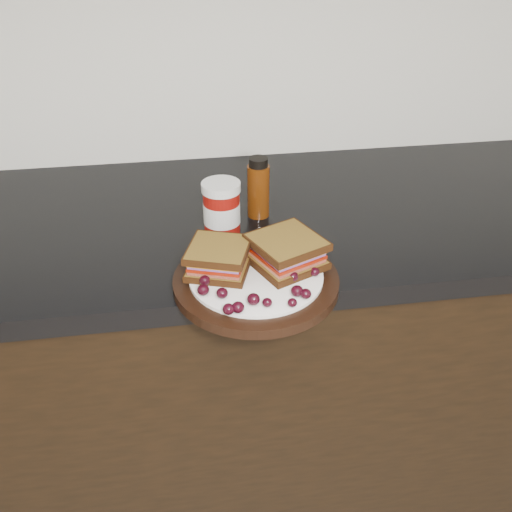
{
  "coord_description": "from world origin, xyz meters",
  "views": [
    {
      "loc": [
        0.12,
        0.66,
        1.47
      ],
      "look_at": [
        0.23,
        1.44,
        0.96
      ],
      "focal_mm": 40.0,
      "sensor_mm": 36.0,
      "label": 1
    }
  ],
  "objects": [
    {
      "name": "grape_17",
      "position": [
        0.15,
        1.42,
        0.93
      ],
      "size": [
        0.02,
        0.02,
        0.02
      ],
      "primitive_type": "ellipsoid",
      "color": "black",
      "rests_on": "plate"
    },
    {
      "name": "grape_2",
      "position": [
        0.18,
        1.34,
        0.93
      ],
      "size": [
        0.02,
        0.02,
        0.02
      ],
      "primitive_type": "ellipsoid",
      "color": "black",
      "rests_on": "plate"
    },
    {
      "name": "plate",
      "position": [
        0.23,
        1.44,
        0.91
      ],
      "size": [
        0.28,
        0.28,
        0.02
      ],
      "primitive_type": "cylinder",
      "color": "black",
      "rests_on": "countertop"
    },
    {
      "name": "grape_0",
      "position": [
        0.14,
        1.39,
        0.93
      ],
      "size": [
        0.02,
        0.02,
        0.02
      ],
      "primitive_type": "ellipsoid",
      "color": "black",
      "rests_on": "plate"
    },
    {
      "name": "grape_3",
      "position": [
        0.19,
        1.34,
        0.93
      ],
      "size": [
        0.02,
        0.02,
        0.02
      ],
      "primitive_type": "ellipsoid",
      "color": "black",
      "rests_on": "plate"
    },
    {
      "name": "grape_14",
      "position": [
        0.17,
        1.48,
        0.93
      ],
      "size": [
        0.02,
        0.02,
        0.02
      ],
      "primitive_type": "ellipsoid",
      "color": "black",
      "rests_on": "plate"
    },
    {
      "name": "grape_7",
      "position": [
        0.3,
        1.36,
        0.93
      ],
      "size": [
        0.02,
        0.02,
        0.02
      ],
      "primitive_type": "ellipsoid",
      "color": "black",
      "rests_on": "plate"
    },
    {
      "name": "grape_9",
      "position": [
        0.29,
        1.41,
        0.93
      ],
      "size": [
        0.02,
        0.02,
        0.02
      ],
      "primitive_type": "ellipsoid",
      "color": "black",
      "rests_on": "plate"
    },
    {
      "name": "sandwich_right",
      "position": [
        0.29,
        1.46,
        0.95
      ],
      "size": [
        0.15,
        0.15,
        0.05
      ],
      "primitive_type": null,
      "rotation": [
        0.0,
        0.0,
        0.42
      ],
      "color": "brown",
      "rests_on": "plate"
    },
    {
      "name": "grape_11",
      "position": [
        0.3,
        1.44,
        0.93
      ],
      "size": [
        0.02,
        0.02,
        0.02
      ],
      "primitive_type": "ellipsoid",
      "color": "black",
      "rests_on": "plate"
    },
    {
      "name": "grape_6",
      "position": [
        0.28,
        1.34,
        0.93
      ],
      "size": [
        0.02,
        0.02,
        0.01
      ],
      "primitive_type": "ellipsoid",
      "color": "black",
      "rests_on": "plate"
    },
    {
      "name": "grape_5",
      "position": [
        0.24,
        1.35,
        0.93
      ],
      "size": [
        0.02,
        0.02,
        0.01
      ],
      "primitive_type": "ellipsoid",
      "color": "black",
      "rests_on": "plate"
    },
    {
      "name": "base_cabinets",
      "position": [
        0.0,
        1.7,
        0.43
      ],
      "size": [
        3.96,
        0.58,
        0.86
      ],
      "primitive_type": "cube",
      "color": "black",
      "rests_on": "ground_plane"
    },
    {
      "name": "grape_8",
      "position": [
        0.29,
        1.37,
        0.93
      ],
      "size": [
        0.02,
        0.02,
        0.02
      ],
      "primitive_type": "ellipsoid",
      "color": "black",
      "rests_on": "plate"
    },
    {
      "name": "grape_10",
      "position": [
        0.33,
        1.42,
        0.93
      ],
      "size": [
        0.02,
        0.02,
        0.02
      ],
      "primitive_type": "ellipsoid",
      "color": "black",
      "rests_on": "plate"
    },
    {
      "name": "grape_12",
      "position": [
        0.31,
        1.46,
        0.93
      ],
      "size": [
        0.02,
        0.02,
        0.02
      ],
      "primitive_type": "ellipsoid",
      "color": "black",
      "rests_on": "plate"
    },
    {
      "name": "oil_bottle",
      "position": [
        0.28,
        1.69,
        0.96
      ],
      "size": [
        0.05,
        0.05,
        0.13
      ],
      "primitive_type": "cylinder",
      "rotation": [
        0.0,
        0.0,
        -0.13
      ],
      "color": "#4C2107",
      "rests_on": "countertop"
    },
    {
      "name": "grape_15",
      "position": [
        0.17,
        1.46,
        0.93
      ],
      "size": [
        0.02,
        0.02,
        0.02
      ],
      "primitive_type": "ellipsoid",
      "color": "black",
      "rests_on": "plate"
    },
    {
      "name": "grape_1",
      "position": [
        0.17,
        1.38,
        0.93
      ],
      "size": [
        0.02,
        0.02,
        0.02
      ],
      "primitive_type": "ellipsoid",
      "color": "black",
      "rests_on": "plate"
    },
    {
      "name": "grape_19",
      "position": [
        0.16,
        1.46,
        0.93
      ],
      "size": [
        0.02,
        0.02,
        0.02
      ],
      "primitive_type": "ellipsoid",
      "color": "black",
      "rests_on": "plate"
    },
    {
      "name": "grape_20",
      "position": [
        0.17,
        1.43,
        0.93
      ],
      "size": [
        0.02,
        0.02,
        0.02
      ],
      "primitive_type": "ellipsoid",
      "color": "black",
      "rests_on": "plate"
    },
    {
      "name": "grape_16",
      "position": [
        0.15,
        1.44,
        0.93
      ],
      "size": [
        0.02,
        0.02,
        0.02
      ],
      "primitive_type": "ellipsoid",
      "color": "black",
      "rests_on": "plate"
    },
    {
      "name": "countertop",
      "position": [
        0.0,
        1.7,
        0.88
      ],
      "size": [
        3.98,
        0.6,
        0.04
      ],
      "primitive_type": "cube",
      "color": "black",
      "rests_on": "base_cabinets"
    },
    {
      "name": "grape_4",
      "position": [
        0.22,
        1.36,
        0.93
      ],
      "size": [
        0.02,
        0.02,
        0.02
      ],
      "primitive_type": "ellipsoid",
      "color": "black",
      "rests_on": "plate"
    },
    {
      "name": "grape_13",
      "position": [
        0.3,
        1.5,
        0.93
      ],
      "size": [
        0.02,
        0.02,
        0.02
      ],
      "primitive_type": "ellipsoid",
      "color": "black",
      "rests_on": "plate"
    },
    {
      "name": "condiment_jar",
      "position": [
        0.2,
        1.62,
        0.95
      ],
      "size": [
        0.09,
        0.09,
        0.11
      ],
      "primitive_type": "cylinder",
      "rotation": [
        0.0,
        0.0,
        0.34
      ],
      "color": "maroon",
      "rests_on": "countertop"
    },
    {
      "name": "sandwich_left",
      "position": [
        0.17,
        1.46,
        0.95
      ],
      "size": [
        0.13,
        0.13,
        0.05
      ],
      "primitive_type": null,
      "rotation": [
        0.0,
        0.0,
        -0.33
      ],
      "color": "brown",
      "rests_on": "plate"
    },
    {
      "name": "grape_18",
      "position": [
        0.17,
        1.48,
        0.93
      ],
      "size": [
        0.02,
        0.02,
        0.02
      ],
      "primitive_type": "ellipsoid",
      "color": "black",
      "rests_on": "plate"
    }
  ]
}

